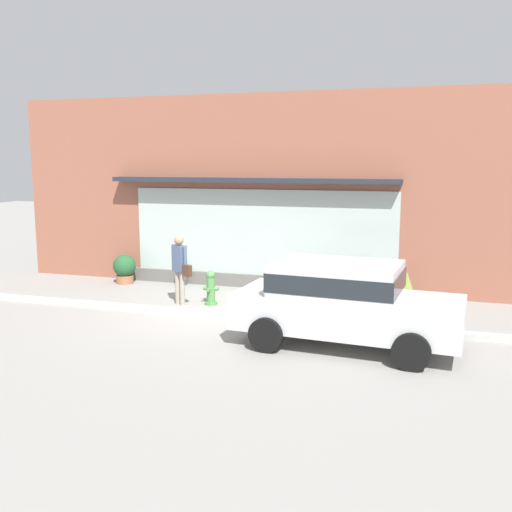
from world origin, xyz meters
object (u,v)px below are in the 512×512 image
at_px(potted_plant_window_left, 125,268).
at_px(potted_plant_by_entrance, 406,288).
at_px(potted_plant_trailing_edge, 319,281).
at_px(fire_hydrant, 211,288).
at_px(potted_plant_corner_tall, 181,274).
at_px(parked_car_silver, 343,299).
at_px(pedestrian_with_handbag, 180,265).

bearing_deg(potted_plant_window_left, potted_plant_by_entrance, 0.06).
height_order(potted_plant_by_entrance, potted_plant_trailing_edge, potted_plant_by_entrance).
xyz_separation_m(fire_hydrant, potted_plant_corner_tall, (-1.62, 1.85, -0.10)).
distance_m(potted_plant_corner_tall, potted_plant_trailing_edge, 3.97).
height_order(fire_hydrant, parked_car_silver, parked_car_silver).
bearing_deg(potted_plant_window_left, potted_plant_trailing_edge, 0.43).
height_order(pedestrian_with_handbag, parked_car_silver, pedestrian_with_handbag).
xyz_separation_m(pedestrian_with_handbag, potted_plant_by_entrance, (5.22, 1.82, -0.62)).
xyz_separation_m(potted_plant_by_entrance, potted_plant_window_left, (-7.78, -0.01, 0.07)).
bearing_deg(parked_car_silver, potted_plant_window_left, 155.39).
bearing_deg(fire_hydrant, potted_plant_trailing_edge, 34.47).
distance_m(pedestrian_with_handbag, potted_plant_by_entrance, 5.56).
xyz_separation_m(pedestrian_with_handbag, potted_plant_corner_tall, (-0.93, 2.10, -0.68)).
distance_m(potted_plant_window_left, potted_plant_trailing_edge, 5.59).
bearing_deg(potted_plant_window_left, pedestrian_with_handbag, -35.28).
distance_m(potted_plant_by_entrance, potted_plant_trailing_edge, 2.19).
relative_size(fire_hydrant, potted_plant_window_left, 1.02).
height_order(parked_car_silver, potted_plant_by_entrance, parked_car_silver).
bearing_deg(potted_plant_by_entrance, parked_car_silver, -104.93).
relative_size(fire_hydrant, potted_plant_corner_tall, 1.46).
bearing_deg(parked_car_silver, potted_plant_corner_tall, 146.22).
bearing_deg(potted_plant_trailing_edge, potted_plant_by_entrance, -0.90).
xyz_separation_m(potted_plant_window_left, potted_plant_trailing_edge, (5.59, 0.04, -0.03)).
bearing_deg(parked_car_silver, potted_plant_trailing_edge, 111.74).
bearing_deg(parked_car_silver, pedestrian_with_handbag, 159.57).
height_order(pedestrian_with_handbag, potted_plant_window_left, pedestrian_with_handbag).
xyz_separation_m(fire_hydrant, potted_plant_by_entrance, (4.53, 1.57, -0.04)).
relative_size(fire_hydrant, potted_plant_by_entrance, 1.08).
xyz_separation_m(pedestrian_with_handbag, potted_plant_trailing_edge, (3.03, 1.85, -0.59)).
bearing_deg(potted_plant_trailing_edge, pedestrian_with_handbag, -148.54).
bearing_deg(potted_plant_corner_tall, potted_plant_trailing_edge, -3.51).
height_order(pedestrian_with_handbag, potted_plant_corner_tall, pedestrian_with_handbag).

